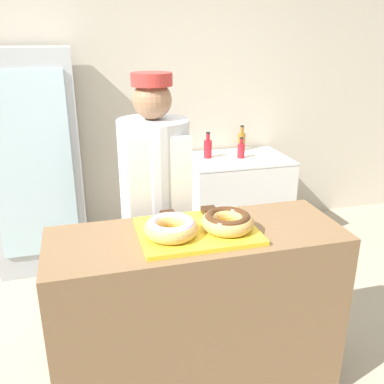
% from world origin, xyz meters
% --- Properties ---
extents(wall_back, '(8.00, 0.06, 2.70)m').
position_xyz_m(wall_back, '(0.00, 2.13, 1.35)').
color(wall_back, beige).
rests_on(wall_back, ground_plane).
extents(display_counter, '(1.47, 0.54, 0.96)m').
position_xyz_m(display_counter, '(0.00, 0.00, 0.48)').
color(display_counter, brown).
rests_on(display_counter, ground_plane).
extents(serving_tray, '(0.57, 0.44, 0.02)m').
position_xyz_m(serving_tray, '(0.00, 0.00, 0.97)').
color(serving_tray, yellow).
rests_on(serving_tray, display_counter).
extents(donut_light_glaze, '(0.26, 0.26, 0.08)m').
position_xyz_m(donut_light_glaze, '(-0.14, -0.04, 1.03)').
color(donut_light_glaze, tan).
rests_on(donut_light_glaze, serving_tray).
extents(donut_chocolate_glaze, '(0.26, 0.26, 0.08)m').
position_xyz_m(donut_chocolate_glaze, '(0.14, -0.04, 1.03)').
color(donut_chocolate_glaze, tan).
rests_on(donut_chocolate_glaze, serving_tray).
extents(brownie_back_left, '(0.07, 0.07, 0.03)m').
position_xyz_m(brownie_back_left, '(-0.11, 0.17, 1.00)').
color(brownie_back_left, '#382111').
rests_on(brownie_back_left, serving_tray).
extents(brownie_back_right, '(0.07, 0.07, 0.03)m').
position_xyz_m(brownie_back_right, '(0.11, 0.17, 1.00)').
color(brownie_back_right, '#382111').
rests_on(brownie_back_right, serving_tray).
extents(baker_person, '(0.42, 0.42, 1.68)m').
position_xyz_m(baker_person, '(-0.10, 0.56, 0.88)').
color(baker_person, '#4C4C51').
rests_on(baker_person, ground_plane).
extents(beverage_fridge, '(0.71, 0.61, 1.79)m').
position_xyz_m(beverage_fridge, '(-0.88, 1.74, 0.89)').
color(beverage_fridge, '#ADB2B7').
rests_on(beverage_fridge, ground_plane).
extents(chest_freezer, '(0.92, 0.65, 0.80)m').
position_xyz_m(chest_freezer, '(0.88, 1.75, 0.40)').
color(chest_freezer, white).
rests_on(chest_freezer, ground_plane).
extents(bottle_red, '(0.07, 0.07, 0.24)m').
position_xyz_m(bottle_red, '(0.61, 1.81, 0.89)').
color(bottle_red, red).
rests_on(bottle_red, chest_freezer).
extents(bottle_red_b, '(0.07, 0.07, 0.19)m').
position_xyz_m(bottle_red_b, '(0.91, 1.73, 0.88)').
color(bottle_red_b, red).
rests_on(bottle_red_b, chest_freezer).
extents(bottle_amber, '(0.07, 0.07, 0.25)m').
position_xyz_m(bottle_amber, '(1.01, 1.98, 0.90)').
color(bottle_amber, '#99661E').
rests_on(bottle_amber, chest_freezer).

